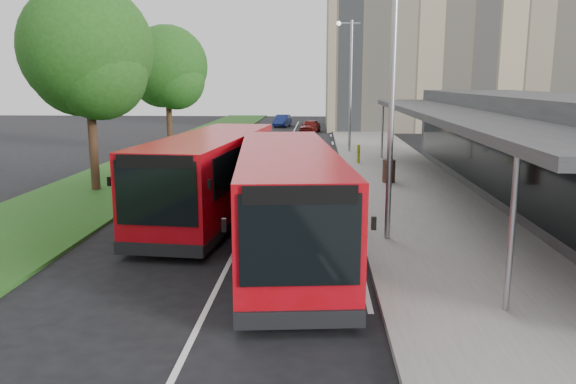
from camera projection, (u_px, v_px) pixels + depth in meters
The scene contains 17 objects.
ground at pixel (229, 263), 14.20m from camera, with size 120.00×120.00×0.00m, color black.
pavement at pixel (381, 157), 33.46m from camera, with size 5.00×80.00×0.15m, color slate.
grass_verge at pixel (167, 156), 34.15m from camera, with size 5.00×80.00×0.10m, color #234917.
lane_centre_line at pixel (275, 170), 28.89m from camera, with size 0.12×70.00×0.01m, color silver.
kerb_dashes at pixel (336, 160), 32.64m from camera, with size 0.12×56.00×0.01m.
office_block at pixel (444, 32), 52.85m from camera, with size 22.00×12.00×18.00m, color tan.
station_building at pixel (548, 148), 21.07m from camera, with size 7.70×26.00×4.00m.
tree_mid at pixel (88, 58), 22.38m from camera, with size 5.22×5.22×8.40m.
tree_far at pixel (167, 72), 34.20m from camera, with size 4.90×4.90×7.87m.
lamp_post_near at pixel (390, 74), 15.03m from camera, with size 1.44×0.28×8.00m.
lamp_post_far at pixel (349, 78), 34.62m from camera, with size 1.44×0.28×8.00m.
bus_main at pixel (287, 202), 14.58m from camera, with size 3.52×10.16×2.82m.
bus_second at pixel (212, 176), 18.60m from camera, with size 3.41×10.05×2.79m.
litter_bin at pixel (389, 171), 24.58m from camera, with size 0.55×0.55×1.00m, color #3D2319.
bollard at pixel (358, 154), 30.27m from camera, with size 0.16×0.16×1.00m, color #EDEF0C.
car_near at pixel (310, 126), 49.87m from camera, with size 1.35×3.36×1.14m, color #5A0F0C.
car_far at pixel (282, 121), 56.29m from camera, with size 1.26×3.62×1.19m, color navy.
Camera 1 is at (2.22, -13.48, 4.54)m, focal length 35.00 mm.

